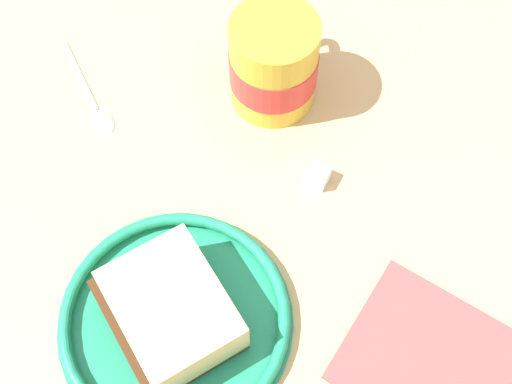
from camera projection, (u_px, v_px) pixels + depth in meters
ground_plane at (281, 272)px, 58.44cm from camera, size 110.42×110.42×3.43cm
small_plate at (178, 324)px, 53.77cm from camera, size 18.42×18.42×1.60cm
cake_slice at (172, 317)px, 51.81cm from camera, size 8.48×9.90×4.60cm
tea_mug at (274, 63)px, 60.79cm from camera, size 9.00×8.40×9.21cm
teaspoon at (95, 106)px, 63.77cm from camera, size 2.18×11.73×0.80cm
folded_napkin at (428, 358)px, 53.05cm from camera, size 15.56×15.95×0.60cm
sugar_cube at (318, 176)px, 59.76cm from camera, size 2.36×2.36×1.71cm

